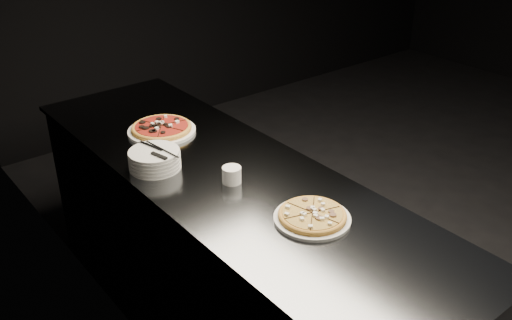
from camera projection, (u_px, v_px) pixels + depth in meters
floor at (471, 194)px, 4.06m from camera, size 5.00×5.00×0.00m
wall_left at (138, 84)px, 2.03m from camera, size 0.02×5.00×2.80m
counter at (228, 257)px, 2.67m from camera, size 0.74×2.44×0.92m
pizza_mushroom at (312, 216)px, 2.11m from camera, size 0.32×0.32×0.03m
pizza_tomato at (162, 129)px, 2.80m from camera, size 0.33×0.33×0.04m
plate_stack at (155, 159)px, 2.46m from camera, size 0.22×0.22×0.08m
cutlery at (158, 151)px, 2.44m from camera, size 0.07×0.24×0.01m
ramekin at (232, 174)px, 2.36m from camera, size 0.08×0.08×0.07m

